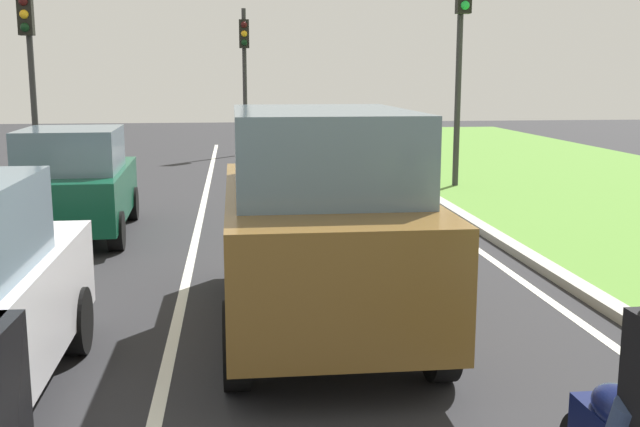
# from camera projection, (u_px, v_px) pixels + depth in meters

# --- Properties ---
(ground_plane) EXTENTS (60.00, 60.00, 0.00)m
(ground_plane) POSITION_uv_depth(u_px,v_px,m) (239.00, 227.00, 13.22)
(ground_plane) COLOR #262628
(lane_line_center) EXTENTS (0.12, 32.00, 0.01)m
(lane_line_center) POSITION_uv_depth(u_px,v_px,m) (198.00, 228.00, 13.15)
(lane_line_center) COLOR silver
(lane_line_center) RESTS_ON ground
(lane_line_right_edge) EXTENTS (0.12, 32.00, 0.01)m
(lane_line_right_edge) POSITION_uv_depth(u_px,v_px,m) (439.00, 222.00, 13.63)
(lane_line_right_edge) COLOR silver
(lane_line_right_edge) RESTS_ON ground
(curb_right) EXTENTS (0.24, 48.00, 0.12)m
(curb_right) POSITION_uv_depth(u_px,v_px,m) (466.00, 219.00, 13.67)
(curb_right) COLOR #9E9B93
(curb_right) RESTS_ON ground
(car_suv_ahead) EXTENTS (1.97, 4.50, 2.28)m
(car_suv_ahead) POSITION_uv_depth(u_px,v_px,m) (320.00, 218.00, 7.75)
(car_suv_ahead) COLOR brown
(car_suv_ahead) RESTS_ON ground
(car_hatchback_far) EXTENTS (1.85, 3.76, 1.78)m
(car_hatchback_far) POSITION_uv_depth(u_px,v_px,m) (75.00, 183.00, 12.33)
(car_hatchback_far) COLOR #0C472D
(car_hatchback_far) RESTS_ON ground
(traffic_light_near_right) EXTENTS (0.32, 0.50, 5.24)m
(traffic_light_near_right) POSITION_uv_depth(u_px,v_px,m) (461.00, 36.00, 17.08)
(traffic_light_near_right) COLOR #2D2D2D
(traffic_light_near_right) RESTS_ON ground
(traffic_light_overhead_left) EXTENTS (0.32, 0.50, 4.57)m
(traffic_light_overhead_left) POSITION_uv_depth(u_px,v_px,m) (29.00, 52.00, 17.09)
(traffic_light_overhead_left) COLOR #2D2D2D
(traffic_light_overhead_left) RESTS_ON ground
(traffic_light_far_median) EXTENTS (0.32, 0.50, 4.74)m
(traffic_light_far_median) POSITION_uv_depth(u_px,v_px,m) (244.00, 58.00, 24.63)
(traffic_light_far_median) COLOR #2D2D2D
(traffic_light_far_median) RESTS_ON ground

